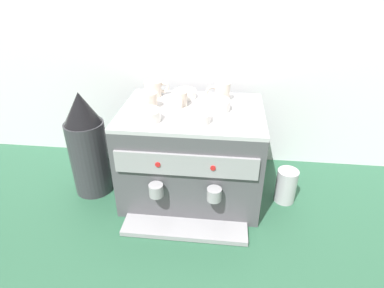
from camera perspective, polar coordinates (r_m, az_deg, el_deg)
name	(u,v)px	position (r m, az deg, el deg)	size (l,w,h in m)	color
ground_plane	(192,190)	(1.53, 0.00, -8.17)	(4.00, 4.00, 0.00)	#28563D
tiled_backsplash_wall	(199,71)	(1.61, 1.34, 12.79)	(2.80, 0.03, 0.95)	silver
espresso_machine	(192,154)	(1.41, -0.02, -1.74)	(0.59, 0.54, 0.41)	#4C4C51
ceramic_cup_0	(154,88)	(1.47, -6.80, 9.76)	(0.11, 0.08, 0.07)	beige
ceramic_cup_1	(221,92)	(1.41, 5.24, 9.25)	(0.11, 0.07, 0.08)	beige
ceramic_cup_2	(180,99)	(1.34, -2.21, 7.97)	(0.06, 0.10, 0.06)	beige
ceramic_cup_3	(148,100)	(1.34, -7.77, 7.79)	(0.07, 0.11, 0.07)	beige
ceramic_bowl_0	(147,116)	(1.23, -7.98, 4.98)	(0.10, 0.10, 0.04)	white
ceramic_bowl_1	(214,105)	(1.32, 4.01, 6.92)	(0.13, 0.13, 0.04)	white
ceramic_bowl_2	(195,117)	(1.22, 0.50, 4.80)	(0.12, 0.12, 0.04)	white
ceramic_bowl_3	(185,94)	(1.44, -1.20, 8.86)	(0.10, 0.10, 0.04)	white
coffee_grinder	(87,146)	(1.49, -18.07, -0.29)	(0.17, 0.17, 0.48)	#333338
milk_pitcher	(286,186)	(1.49, 16.35, -7.12)	(0.09, 0.09, 0.16)	#B7B7BC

